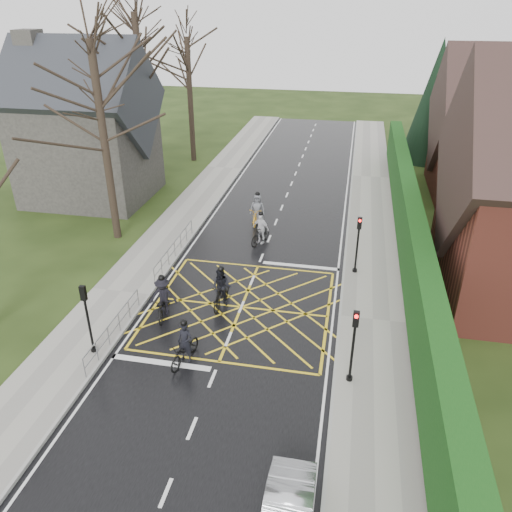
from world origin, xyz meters
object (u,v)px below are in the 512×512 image
(cyclist_front, at_px, (261,232))
(cyclist_mid, at_px, (163,301))
(cyclist_lead, at_px, (257,212))
(cyclist_rear, at_px, (185,348))
(cyclist_back, at_px, (221,291))

(cyclist_front, bearing_deg, cyclist_mid, -89.07)
(cyclist_mid, height_order, cyclist_lead, cyclist_lead)
(cyclist_rear, height_order, cyclist_lead, cyclist_lead)
(cyclist_mid, bearing_deg, cyclist_front, 58.64)
(cyclist_rear, xyz_separation_m, cyclist_front, (0.91, 11.04, 0.10))
(cyclist_back, bearing_deg, cyclist_lead, 95.88)
(cyclist_mid, bearing_deg, cyclist_rear, -67.41)
(cyclist_rear, relative_size, cyclist_front, 1.02)
(cyclist_back, bearing_deg, cyclist_rear, -90.53)
(cyclist_front, relative_size, cyclist_lead, 0.96)
(cyclist_mid, relative_size, cyclist_lead, 1.04)
(cyclist_rear, distance_m, cyclist_mid, 3.53)
(cyclist_rear, distance_m, cyclist_front, 11.08)
(cyclist_lead, bearing_deg, cyclist_back, -88.65)
(cyclist_mid, bearing_deg, cyclist_lead, 67.18)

